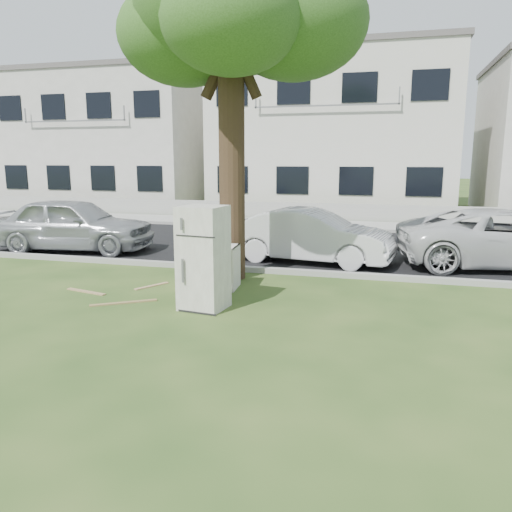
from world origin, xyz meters
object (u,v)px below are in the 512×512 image
(cabinet, at_px, (210,266))
(car_right, at_px, (507,239))
(car_center, at_px, (311,236))
(car_left, at_px, (73,224))
(fridge, at_px, (203,258))

(cabinet, bearing_deg, car_right, 25.25)
(car_right, bearing_deg, car_center, 88.53)
(cabinet, height_order, car_center, car_center)
(car_left, bearing_deg, fridge, -133.78)
(car_center, xyz_separation_m, car_right, (4.57, 0.63, 0.03))
(fridge, height_order, car_center, fridge)
(fridge, distance_m, car_right, 7.59)
(car_right, relative_size, car_left, 1.13)
(cabinet, relative_size, car_left, 0.25)
(cabinet, height_order, car_left, car_left)
(fridge, relative_size, car_center, 0.44)
(car_center, relative_size, car_right, 0.81)
(car_center, height_order, car_right, car_right)
(car_center, bearing_deg, fridge, 172.88)
(car_right, bearing_deg, cabinet, 111.11)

